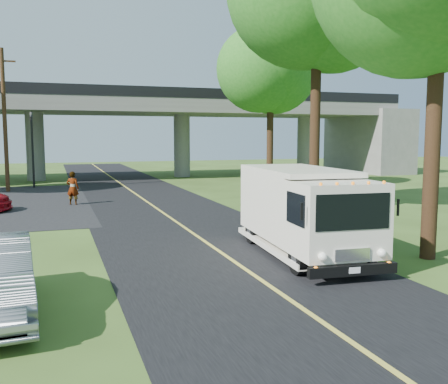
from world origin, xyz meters
name	(u,v)px	position (x,y,z in m)	size (l,w,h in m)	color
ground	(268,286)	(0.00, 0.00, 0.00)	(120.00, 120.00, 0.00)	#354C1B
road	(172,219)	(0.00, 10.00, 0.01)	(7.00, 90.00, 0.02)	black
lane_line	(172,219)	(0.00, 10.00, 0.03)	(0.12, 90.00, 0.01)	gold
overpass	(111,124)	(0.00, 32.00, 4.56)	(54.00, 10.00, 7.30)	slate
traffic_signal	(32,141)	(-6.00, 26.00, 3.20)	(0.18, 0.22, 5.20)	black
utility_pole	(5,119)	(-7.50, 24.00, 4.59)	(1.60, 0.26, 9.00)	#472D19
tree_right_far	(275,63)	(9.21, 19.84, 8.30)	(5.77, 5.67, 10.99)	#382314
step_van	(303,209)	(2.20, 2.45, 1.40)	(2.73, 6.29, 2.58)	silver
pedestrian	(73,188)	(-3.80, 16.17, 0.87)	(0.63, 0.42, 1.74)	gray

